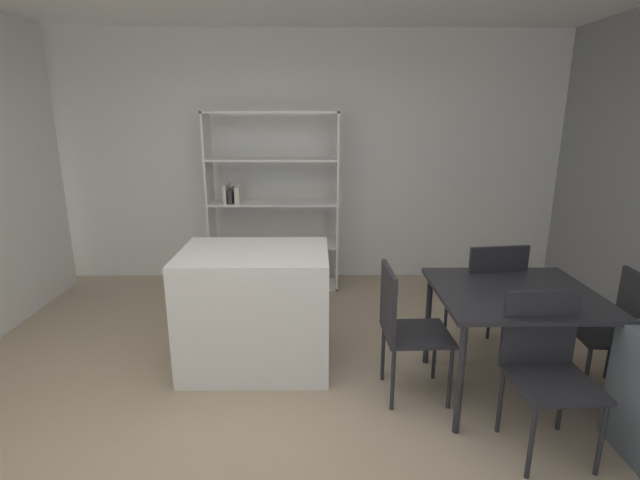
% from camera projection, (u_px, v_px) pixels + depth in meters
% --- Properties ---
extents(ground_plane, '(8.72, 8.72, 0.00)m').
position_uv_depth(ground_plane, '(263.00, 423.00, 3.03)').
color(ground_plane, tan).
extents(back_partition, '(6.35, 0.06, 2.79)m').
position_uv_depth(back_partition, '(286.00, 159.00, 5.40)').
color(back_partition, white).
rests_on(back_partition, ground_plane).
extents(kitchen_island, '(1.11, 0.79, 0.92)m').
position_uv_depth(kitchen_island, '(256.00, 308.00, 3.64)').
color(kitchen_island, silver).
rests_on(kitchen_island, ground_plane).
extents(open_bookshelf, '(1.40, 0.37, 1.93)m').
position_uv_depth(open_bookshelf, '(271.00, 202.00, 5.14)').
color(open_bookshelf, white).
rests_on(open_bookshelf, ground_plane).
extents(dining_table, '(1.05, 0.97, 0.77)m').
position_uv_depth(dining_table, '(514.00, 301.00, 3.17)').
color(dining_table, '#232328').
rests_on(dining_table, ground_plane).
extents(dining_chair_far, '(0.51, 0.51, 0.97)m').
position_uv_depth(dining_chair_far, '(488.00, 291.00, 3.68)').
color(dining_chair_far, '#232328').
rests_on(dining_chair_far, ground_plane).
extents(dining_chair_near, '(0.47, 0.47, 0.93)m').
position_uv_depth(dining_chair_near, '(546.00, 359.00, 2.73)').
color(dining_chair_near, '#232328').
rests_on(dining_chair_near, ground_plane).
extents(dining_chair_island_side, '(0.46, 0.44, 0.93)m').
position_uv_depth(dining_chair_island_side, '(403.00, 322.00, 3.20)').
color(dining_chair_island_side, '#232328').
rests_on(dining_chair_island_side, ground_plane).
extents(dining_chair_window_side, '(0.44, 0.48, 0.88)m').
position_uv_depth(dining_chair_window_side, '(619.00, 323.00, 3.21)').
color(dining_chair_window_side, '#232328').
rests_on(dining_chair_window_side, ground_plane).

